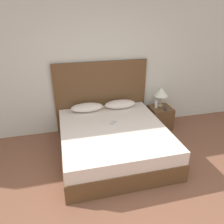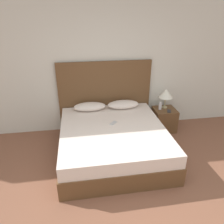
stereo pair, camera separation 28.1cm
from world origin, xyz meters
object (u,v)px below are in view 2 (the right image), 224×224
at_px(nightstand, 164,119).
at_px(bed, 113,141).
at_px(table_lamp, 166,94).
at_px(phone_on_bed, 113,123).
at_px(phone_on_nightstand, 169,111).

bearing_deg(nightstand, bed, -150.44).
bearing_deg(table_lamp, phone_on_bed, -152.57).
relative_size(nightstand, table_lamp, 1.16).
distance_m(phone_on_bed, phone_on_nightstand, 1.30).
relative_size(bed, phone_on_bed, 12.28).
relative_size(bed, nightstand, 4.07).
xyz_separation_m(bed, phone_on_nightstand, (1.26, 0.58, 0.22)).
distance_m(bed, phone_on_bed, 0.32).
bearing_deg(phone_on_bed, table_lamp, 27.43).
distance_m(phone_on_bed, table_lamp, 1.38).
xyz_separation_m(phone_on_bed, table_lamp, (1.20, 0.62, 0.25)).
xyz_separation_m(bed, nightstand, (1.22, 0.69, -0.03)).
xyz_separation_m(bed, phone_on_bed, (0.03, 0.15, 0.28)).
bearing_deg(bed, nightstand, 29.56).
relative_size(nightstand, phone_on_nightstand, 2.89).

